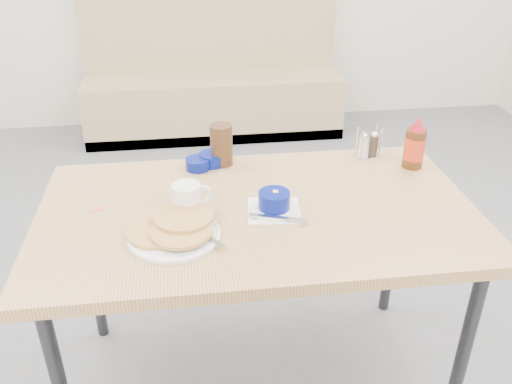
{
  "coord_description": "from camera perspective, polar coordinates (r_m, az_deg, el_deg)",
  "views": [
    {
      "loc": [
        -0.2,
        -1.23,
        1.65
      ],
      "look_at": [
        -0.01,
        0.25,
        0.82
      ],
      "focal_mm": 38.0,
      "sensor_mm": 36.0,
      "label": 1
    }
  ],
  "objects": [
    {
      "name": "sugar_wrapper",
      "position": [
        1.81,
        -16.31,
        -1.68
      ],
      "size": [
        0.05,
        0.03,
        0.0
      ],
      "primitive_type": "cube",
      "rotation": [
        0.0,
        0.0,
        0.16
      ],
      "color": "#E54C6A",
      "rests_on": "dining_table"
    },
    {
      "name": "grits_setting",
      "position": [
        1.71,
        1.93,
        -1.18
      ],
      "size": [
        0.18,
        0.19,
        0.07
      ],
      "rotation": [
        0.0,
        0.0,
        -0.11
      ],
      "color": "white",
      "rests_on": "dining_table"
    },
    {
      "name": "creamer_bowl",
      "position": [
        2.02,
        -4.6,
        3.49
      ],
      "size": [
        0.1,
        0.1,
        0.04
      ],
      "rotation": [
        0.0,
        0.0,
        -0.11
      ],
      "color": "#04106A",
      "rests_on": "dining_table"
    },
    {
      "name": "coffee_mug",
      "position": [
        1.7,
        -7.17,
        -0.68
      ],
      "size": [
        0.13,
        0.09,
        0.1
      ],
      "rotation": [
        0.0,
        0.0,
        0.34
      ],
      "color": "white",
      "rests_on": "dining_table"
    },
    {
      "name": "dining_table",
      "position": [
        1.77,
        0.17,
        -3.45
      ],
      "size": [
        1.4,
        0.8,
        0.76
      ],
      "color": "tan",
      "rests_on": "ground"
    },
    {
      "name": "butter_bowl",
      "position": [
        1.99,
        -6.13,
        2.96
      ],
      "size": [
        0.09,
        0.09,
        0.04
      ],
      "rotation": [
        0.0,
        0.0,
        -0.35
      ],
      "color": "#04106A",
      "rests_on": "dining_table"
    },
    {
      "name": "booth_bench",
      "position": [
        4.22,
        -4.54,
        11.09
      ],
      "size": [
        1.9,
        0.56,
        1.22
      ],
      "color": "tan",
      "rests_on": "ground"
    },
    {
      "name": "pancake_plate",
      "position": [
        1.61,
        -8.59,
        -4.05
      ],
      "size": [
        0.28,
        0.27,
        0.05
      ],
      "rotation": [
        0.0,
        0.0,
        0.33
      ],
      "color": "white",
      "rests_on": "dining_table"
    },
    {
      "name": "condiment_caddy",
      "position": [
        2.11,
        11.74,
        4.73
      ],
      "size": [
        0.11,
        0.07,
        0.12
      ],
      "rotation": [
        0.0,
        0.0,
        0.21
      ],
      "color": "silver",
      "rests_on": "dining_table"
    },
    {
      "name": "syrup_bottle",
      "position": [
        2.05,
        16.36,
        4.7
      ],
      "size": [
        0.07,
        0.07,
        0.19
      ],
      "rotation": [
        0.0,
        0.0,
        -0.34
      ],
      "color": "#47230F",
      "rests_on": "dining_table"
    },
    {
      "name": "amber_tumbler",
      "position": [
        2.0,
        -3.66,
        4.98
      ],
      "size": [
        0.11,
        0.11,
        0.15
      ],
      "primitive_type": "cylinder",
      "rotation": [
        0.0,
        0.0,
        -0.4
      ],
      "color": "#3F2514",
      "rests_on": "dining_table"
    }
  ]
}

